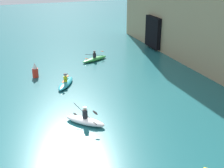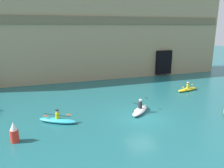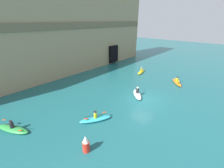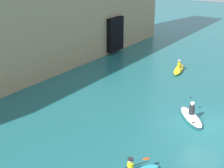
% 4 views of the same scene
% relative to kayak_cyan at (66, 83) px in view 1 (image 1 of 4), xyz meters
% --- Properties ---
extents(ground_plane, '(120.00, 120.00, 0.00)m').
position_rel_kayak_cyan_xyz_m(ground_plane, '(6.75, -1.27, -0.22)').
color(ground_plane, '#1E6066').
extents(kayak_cyan, '(3.06, 2.24, 1.07)m').
position_rel_kayak_cyan_xyz_m(kayak_cyan, '(0.00, 0.00, 0.00)').
color(kayak_cyan, '#33B2C6').
rests_on(kayak_cyan, ground).
extents(kayak_white, '(2.61, 2.56, 1.26)m').
position_rel_kayak_cyan_xyz_m(kayak_white, '(7.03, -0.24, 0.05)').
color(kayak_white, white).
rests_on(kayak_white, ground).
extents(kayak_green, '(2.06, 3.28, 1.07)m').
position_rel_kayak_cyan_xyz_m(kayak_green, '(-5.75, 4.40, 0.00)').
color(kayak_green, green).
rests_on(kayak_green, ground).
extents(marker_buoy, '(0.55, 0.55, 1.40)m').
position_rel_kayak_cyan_xyz_m(marker_buoy, '(-2.93, -2.15, 0.43)').
color(marker_buoy, red).
rests_on(marker_buoy, ground).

